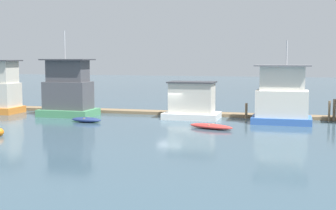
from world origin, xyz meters
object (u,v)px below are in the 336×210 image
object	(u,v)px
houseboat_blue	(282,98)
dinghy_navy	(86,120)
mooring_post_near_right	(329,111)
buoy_orange	(0,132)
houseboat_white	(192,102)
mooring_post_far_left	(246,111)
houseboat_green	(68,92)
mooring_post_near_left	(334,110)
dinghy_red	(211,126)

from	to	relation	value
houseboat_blue	dinghy_navy	bearing A→B (deg)	-166.58
dinghy_navy	mooring_post_near_right	xyz separation A→B (m)	(20.89, 6.46, 0.70)
buoy_orange	houseboat_white	bearing A→B (deg)	48.88
dinghy_navy	buoy_orange	xyz separation A→B (m)	(-2.98, -8.37, 0.06)
dinghy_navy	mooring_post_far_left	world-z (taller)	mooring_post_far_left
houseboat_green	dinghy_navy	size ratio (longest dim) A/B	2.84
mooring_post_far_left	mooring_post_near_left	xyz separation A→B (m)	(7.86, 0.00, 0.28)
houseboat_blue	mooring_post_near_left	bearing A→B (deg)	28.43
mooring_post_near_right	mooring_post_near_left	world-z (taller)	mooring_post_near_left
houseboat_white	dinghy_red	xyz separation A→B (m)	(2.85, -5.72, -1.38)
houseboat_green	buoy_orange	world-z (taller)	houseboat_green
houseboat_white	mooring_post_near_right	xyz separation A→B (m)	(12.35, 1.63, -0.65)
mooring_post_near_right	mooring_post_near_left	xyz separation A→B (m)	(0.43, 0.00, 0.08)
mooring_post_near_right	mooring_post_near_left	distance (m)	0.43
dinghy_red	mooring_post_near_left	xyz separation A→B (m)	(9.93, 7.35, 0.80)
dinghy_navy	dinghy_red	world-z (taller)	dinghy_navy
mooring_post_near_left	buoy_orange	xyz separation A→B (m)	(-24.30, -14.83, -0.72)
dinghy_navy	mooring_post_near_left	bearing A→B (deg)	16.86
houseboat_green	houseboat_blue	distance (m)	20.42
mooring_post_near_right	mooring_post_near_left	size ratio (longest dim) A/B	0.92
houseboat_green	buoy_orange	size ratio (longest dim) A/B	14.70
buoy_orange	houseboat_green	bearing A→B (deg)	93.12
mooring_post_near_left	dinghy_red	bearing A→B (deg)	-143.48
buoy_orange	mooring_post_near_left	bearing A→B (deg)	31.39
mooring_post_near_right	mooring_post_near_left	bearing A→B (deg)	0.00
houseboat_green	houseboat_blue	world-z (taller)	houseboat_green
mooring_post_near_left	buoy_orange	world-z (taller)	mooring_post_near_left
dinghy_red	mooring_post_far_left	distance (m)	7.65
houseboat_green	houseboat_white	size ratio (longest dim) A/B	1.62
houseboat_blue	houseboat_green	bearing A→B (deg)	-179.04
dinghy_red	buoy_orange	xyz separation A→B (m)	(-14.37, -7.48, 0.08)
houseboat_white	houseboat_blue	distance (m)	8.31
mooring_post_far_left	houseboat_white	bearing A→B (deg)	-161.65
mooring_post_far_left	houseboat_blue	bearing A→B (deg)	-36.43
dinghy_red	mooring_post_far_left	world-z (taller)	mooring_post_far_left
houseboat_white	buoy_orange	size ratio (longest dim) A/B	9.06
houseboat_white	houseboat_blue	xyz separation A→B (m)	(8.24, -0.83, 0.65)
houseboat_white	mooring_post_near_left	distance (m)	12.89
dinghy_red	buoy_orange	bearing A→B (deg)	-152.51
houseboat_green	mooring_post_near_right	size ratio (longest dim) A/B	4.50
dinghy_navy	dinghy_red	xyz separation A→B (m)	(11.39, -0.89, -0.02)
dinghy_red	buoy_orange	size ratio (longest dim) A/B	7.07
dinghy_navy	mooring_post_near_left	distance (m)	22.29
mooring_post_near_left	houseboat_blue	bearing A→B (deg)	-151.57
houseboat_green	mooring_post_near_right	distance (m)	24.73
houseboat_blue	dinghy_red	distance (m)	7.56
mooring_post_far_left	buoy_orange	size ratio (longest dim) A/B	2.54
mooring_post_near_left	buoy_orange	size ratio (longest dim) A/B	3.54
houseboat_green	buoy_orange	bearing A→B (deg)	-86.88
dinghy_red	mooring_post_far_left	bearing A→B (deg)	74.32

